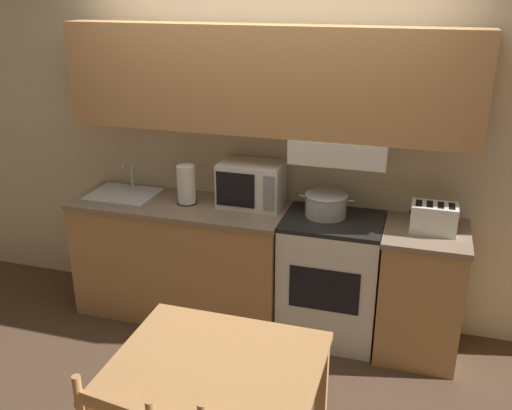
{
  "coord_description": "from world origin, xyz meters",
  "views": [
    {
      "loc": [
        1.03,
        -3.79,
        2.37
      ],
      "look_at": [
        0.05,
        -0.53,
        1.04
      ],
      "focal_mm": 40.0,
      "sensor_mm": 36.0,
      "label": 1
    }
  ],
  "objects_px": {
    "cooking_pot": "(326,204)",
    "stove_range": "(331,278)",
    "microwave": "(251,184)",
    "toaster": "(434,218)",
    "dining_table": "(216,385)",
    "paper_towel_roll": "(186,185)",
    "sink_basin": "(123,194)"
  },
  "relations": [
    {
      "from": "cooking_pot",
      "to": "paper_towel_roll",
      "type": "distance_m",
      "value": 1.0
    },
    {
      "from": "stove_range",
      "to": "toaster",
      "type": "xyz_separation_m",
      "value": [
        0.63,
        -0.02,
        0.54
      ]
    },
    {
      "from": "stove_range",
      "to": "sink_basin",
      "type": "distance_m",
      "value": 1.63
    },
    {
      "from": "dining_table",
      "to": "paper_towel_roll",
      "type": "bearing_deg",
      "value": 117.21
    },
    {
      "from": "toaster",
      "to": "sink_basin",
      "type": "distance_m",
      "value": 2.2
    },
    {
      "from": "cooking_pot",
      "to": "toaster",
      "type": "xyz_separation_m",
      "value": [
        0.7,
        -0.07,
        0.01
      ]
    },
    {
      "from": "stove_range",
      "to": "paper_towel_roll",
      "type": "height_order",
      "value": "paper_towel_roll"
    },
    {
      "from": "toaster",
      "to": "dining_table",
      "type": "bearing_deg",
      "value": -120.95
    },
    {
      "from": "stove_range",
      "to": "cooking_pot",
      "type": "xyz_separation_m",
      "value": [
        -0.07,
        0.05,
        0.53
      ]
    },
    {
      "from": "sink_basin",
      "to": "dining_table",
      "type": "relative_size",
      "value": 0.52
    },
    {
      "from": "paper_towel_roll",
      "to": "dining_table",
      "type": "height_order",
      "value": "paper_towel_roll"
    },
    {
      "from": "sink_basin",
      "to": "dining_table",
      "type": "bearing_deg",
      "value": -49.59
    },
    {
      "from": "cooking_pot",
      "to": "microwave",
      "type": "bearing_deg",
      "value": 174.89
    },
    {
      "from": "toaster",
      "to": "dining_table",
      "type": "xyz_separation_m",
      "value": [
        -0.91,
        -1.52,
        -0.33
      ]
    },
    {
      "from": "toaster",
      "to": "sink_basin",
      "type": "xyz_separation_m",
      "value": [
        -2.2,
        0.0,
        -0.08
      ]
    },
    {
      "from": "stove_range",
      "to": "dining_table",
      "type": "bearing_deg",
      "value": -100.15
    },
    {
      "from": "cooking_pot",
      "to": "sink_basin",
      "type": "height_order",
      "value": "sink_basin"
    },
    {
      "from": "stove_range",
      "to": "sink_basin",
      "type": "xyz_separation_m",
      "value": [
        -1.57,
        -0.02,
        0.46
      ]
    },
    {
      "from": "microwave",
      "to": "paper_towel_roll",
      "type": "relative_size",
      "value": 1.58
    },
    {
      "from": "toaster",
      "to": "sink_basin",
      "type": "bearing_deg",
      "value": 179.92
    },
    {
      "from": "stove_range",
      "to": "cooking_pot",
      "type": "relative_size",
      "value": 2.42
    },
    {
      "from": "toaster",
      "to": "paper_towel_roll",
      "type": "bearing_deg",
      "value": 179.45
    },
    {
      "from": "sink_basin",
      "to": "paper_towel_roll",
      "type": "relative_size",
      "value": 1.73
    },
    {
      "from": "stove_range",
      "to": "paper_towel_roll",
      "type": "relative_size",
      "value": 3.18
    },
    {
      "from": "cooking_pot",
      "to": "stove_range",
      "type": "bearing_deg",
      "value": -36.25
    },
    {
      "from": "stove_range",
      "to": "paper_towel_roll",
      "type": "distance_m",
      "value": 1.21
    },
    {
      "from": "paper_towel_roll",
      "to": "toaster",
      "type": "bearing_deg",
      "value": -0.55
    },
    {
      "from": "paper_towel_roll",
      "to": "dining_table",
      "type": "xyz_separation_m",
      "value": [
        0.79,
        -1.53,
        -0.38
      ]
    },
    {
      "from": "toaster",
      "to": "paper_towel_roll",
      "type": "distance_m",
      "value": 1.7
    },
    {
      "from": "stove_range",
      "to": "microwave",
      "type": "xyz_separation_m",
      "value": [
        -0.61,
        0.1,
        0.6
      ]
    },
    {
      "from": "toaster",
      "to": "microwave",
      "type": "bearing_deg",
      "value": 174.69
    },
    {
      "from": "toaster",
      "to": "paper_towel_roll",
      "type": "height_order",
      "value": "paper_towel_roll"
    }
  ]
}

